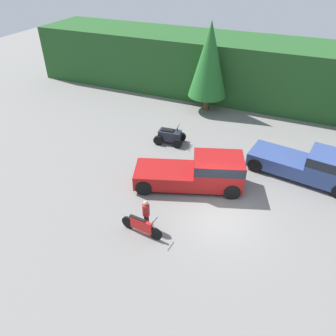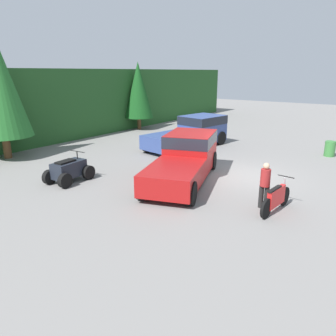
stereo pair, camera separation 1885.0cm
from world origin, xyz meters
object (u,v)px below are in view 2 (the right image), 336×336
Objects in this scene: pickup_truck_red at (186,156)px; dirt_bike at (276,199)px; rider_person at (265,184)px; pickup_truck_second at (193,131)px; quad_atv at (69,171)px; steel_barrel at (330,149)px.

pickup_truck_red reaches higher than dirt_bike.
pickup_truck_red is 3.78× the size of rider_person.
pickup_truck_red is 4.81m from dirt_bike.
pickup_truck_second is 9.28m from quad_atv.
rider_person is 9.53m from steel_barrel.
pickup_truck_second reaches higher than dirt_bike.
pickup_truck_red and pickup_truck_second have the same top height.
dirt_bike is 2.51× the size of steel_barrel.
dirt_bike is 1.32× the size of rider_person.
pickup_truck_red is 1.02× the size of pickup_truck_second.
steel_barrel is (9.55, 0.06, -0.03)m from dirt_bike.
steel_barrel is at bearing -63.45° from pickup_truck_second.
rider_person is at bearing -126.50° from pickup_truck_red.
steel_barrel is at bearing -7.91° from rider_person.
pickup_truck_red is at bearing -53.17° from quad_atv.
quad_atv reaches higher than steel_barrel.
quad_atv is 8.31m from rider_person.
dirt_bike is at bearing -179.61° from steel_barrel.
quad_atv is at bearing -175.23° from pickup_truck_second.
dirt_bike is at bearing -125.35° from pickup_truck_red.
rider_person is (-7.04, -7.35, -0.11)m from pickup_truck_second.
pickup_truck_second is at bearing -9.33° from quad_atv.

